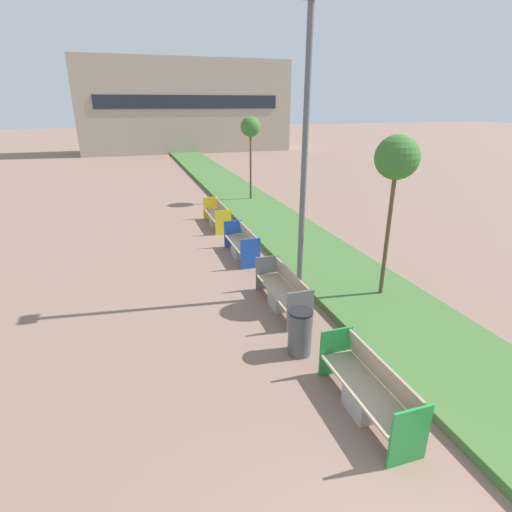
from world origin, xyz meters
TOP-DOWN VIEW (x-y plane):
  - planter_grass_strip at (3.20, 12.00)m, footprint 2.80×120.00m
  - building_backdrop at (4.00, 42.06)m, footprint 20.53×5.22m
  - bench_green_frame at (0.94, 3.50)m, footprint 0.65×2.12m
  - bench_grey_frame at (0.94, 7.22)m, footprint 0.65×2.22m
  - bench_blue_frame at (0.94, 10.85)m, footprint 0.65×2.11m
  - bench_yellow_frame at (0.94, 14.52)m, footprint 0.65×2.40m
  - litter_bin at (0.55, 5.34)m, footprint 0.49×0.49m
  - street_lamp_post at (1.55, 7.67)m, footprint 0.24×0.44m
  - sapling_tree_near at (3.46, 6.88)m, footprint 1.01×1.01m
  - sapling_tree_far at (3.46, 18.13)m, footprint 0.94×0.94m

SIDE VIEW (x-z plane):
  - planter_grass_strip at x=3.20m, z-range 0.00..0.18m
  - bench_blue_frame at x=0.94m, z-range -0.10..0.84m
  - bench_green_frame at x=0.94m, z-range -0.10..0.84m
  - bench_grey_frame at x=0.94m, z-range -0.10..0.84m
  - bench_yellow_frame at x=0.94m, z-range -0.09..0.85m
  - litter_bin at x=0.55m, z-range 0.00..0.95m
  - sapling_tree_near at x=3.46m, z-range 1.46..5.52m
  - sapling_tree_far at x=3.46m, z-range 1.51..5.63m
  - street_lamp_post at x=1.55m, z-range 0.38..7.23m
  - building_backdrop at x=4.00m, z-range 0.00..8.70m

